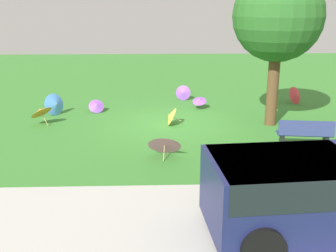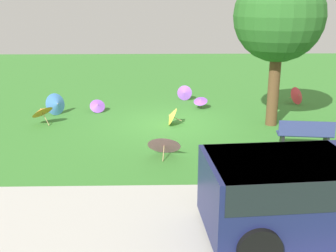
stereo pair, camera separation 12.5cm
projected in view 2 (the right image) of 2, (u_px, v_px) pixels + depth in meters
The scene contains 13 objects.
ground at pixel (173, 123), 14.83m from camera, with size 40.00×40.00×0.00m, color #387A2D.
road_strip at pixel (185, 228), 8.04m from camera, with size 40.00×3.88×0.01m, color #B2AFA8.
van_dark at pixel (320, 189), 7.61m from camera, with size 4.73×2.43×1.53m.
park_bench at pixel (305, 134), 12.15m from camera, with size 1.65×0.69×0.90m.
shade_tree at pixel (279, 17), 13.59m from camera, with size 3.03×3.03×5.27m.
parasol_blue_0 at pixel (57, 104), 15.81m from camera, with size 0.92×0.88×0.87m.
parasol_pink_0 at pixel (164, 143), 11.59m from camera, with size 1.03×0.89×0.79m.
parasol_yellow_0 at pixel (171, 116), 14.57m from camera, with size 0.60×0.66×0.66m.
parasol_purple_0 at pixel (184, 93), 18.18m from camera, with size 0.70×0.60×0.66m.
parasol_orange_0 at pixel (42, 111), 14.60m from camera, with size 1.04×1.05×0.78m.
parasol_purple_1 at pixel (200, 100), 16.72m from camera, with size 0.72×0.71×0.52m.
parasol_red_0 at pixel (298, 95), 17.51m from camera, with size 0.85×0.79×0.75m.
parasol_purple_2 at pixel (98, 105), 16.22m from camera, with size 0.70×0.63×0.55m.
Camera 2 is at (0.51, 14.20, 4.27)m, focal length 43.96 mm.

